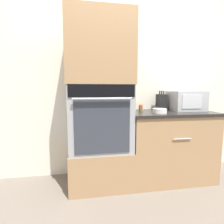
# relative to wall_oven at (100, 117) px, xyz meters

# --- Properties ---
(ground_plane) EXTENTS (12.00, 12.00, 0.00)m
(ground_plane) POSITION_rel_wall_oven_xyz_m (0.37, -0.30, -0.83)
(ground_plane) COLOR #6B6056
(wall_back) EXTENTS (8.00, 0.05, 2.50)m
(wall_back) POSITION_rel_wall_oven_xyz_m (0.37, 0.33, 0.42)
(wall_back) COLOR silver
(wall_back) RESTS_ON ground_plane
(oven_cabinet_base) EXTENTS (0.73, 0.60, 0.45)m
(oven_cabinet_base) POSITION_rel_wall_oven_xyz_m (0.00, 0.00, -0.61)
(oven_cabinet_base) COLOR #A87F56
(oven_cabinet_base) RESTS_ON ground_plane
(wall_oven) EXTENTS (0.71, 0.64, 0.76)m
(wall_oven) POSITION_rel_wall_oven_xyz_m (0.00, 0.00, 0.00)
(wall_oven) COLOR #9EA0A5
(wall_oven) RESTS_ON oven_cabinet_base
(oven_cabinet_upper) EXTENTS (0.73, 0.60, 0.77)m
(oven_cabinet_upper) POSITION_rel_wall_oven_xyz_m (0.00, 0.00, 0.77)
(oven_cabinet_upper) COLOR #A87F56
(oven_cabinet_upper) RESTS_ON wall_oven
(counter_unit) EXTENTS (1.08, 0.63, 0.88)m
(counter_unit) POSITION_rel_wall_oven_xyz_m (0.90, 0.00, -0.39)
(counter_unit) COLOR #A87F56
(counter_unit) RESTS_ON ground_plane
(microwave) EXTENTS (0.43, 0.36, 0.25)m
(microwave) POSITION_rel_wall_oven_xyz_m (1.17, 0.09, 0.18)
(microwave) COLOR #B2B5BA
(microwave) RESTS_ON counter_unit
(knife_block) EXTENTS (0.12, 0.13, 0.26)m
(knife_block) POSITION_rel_wall_oven_xyz_m (0.86, 0.18, 0.16)
(knife_block) COLOR black
(knife_block) RESTS_ON counter_unit
(bowl) EXTENTS (0.17, 0.17, 0.05)m
(bowl) POSITION_rel_wall_oven_xyz_m (0.70, -0.12, 0.08)
(bowl) COLOR white
(bowl) RESTS_ON counter_unit
(condiment_jar_near) EXTENTS (0.05, 0.05, 0.08)m
(condiment_jar_near) POSITION_rel_wall_oven_xyz_m (0.57, 0.16, 0.09)
(condiment_jar_near) COLOR silver
(condiment_jar_near) RESTS_ON counter_unit
(condiment_jar_mid) EXTENTS (0.05, 0.05, 0.08)m
(condiment_jar_mid) POSITION_rel_wall_oven_xyz_m (0.54, 0.09, 0.09)
(condiment_jar_mid) COLOR brown
(condiment_jar_mid) RESTS_ON counter_unit
(condiment_jar_far) EXTENTS (0.04, 0.04, 0.08)m
(condiment_jar_far) POSITION_rel_wall_oven_xyz_m (0.47, 0.26, 0.09)
(condiment_jar_far) COLOR brown
(condiment_jar_far) RESTS_ON counter_unit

